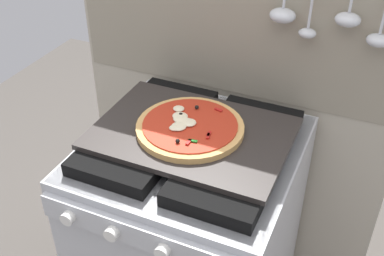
# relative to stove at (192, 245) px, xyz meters

# --- Properties ---
(kitchen_backsplash) EXTENTS (1.10, 0.09, 1.55)m
(kitchen_backsplash) POSITION_rel_stove_xyz_m (0.00, 0.34, 0.34)
(kitchen_backsplash) COLOR #B2A893
(kitchen_backsplash) RESTS_ON ground_plane
(stove) EXTENTS (0.60, 0.64, 0.90)m
(stove) POSITION_rel_stove_xyz_m (0.00, 0.00, 0.00)
(stove) COLOR #B7BABF
(stove) RESTS_ON ground_plane
(baking_tray) EXTENTS (0.54, 0.38, 0.02)m
(baking_tray) POSITION_rel_stove_xyz_m (0.00, 0.00, 0.46)
(baking_tray) COLOR #2D2826
(baking_tray) RESTS_ON stove
(pizza_left) EXTENTS (0.30, 0.30, 0.03)m
(pizza_left) POSITION_rel_stove_xyz_m (-0.01, 0.00, 0.48)
(pizza_left) COLOR tan
(pizza_left) RESTS_ON baking_tray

